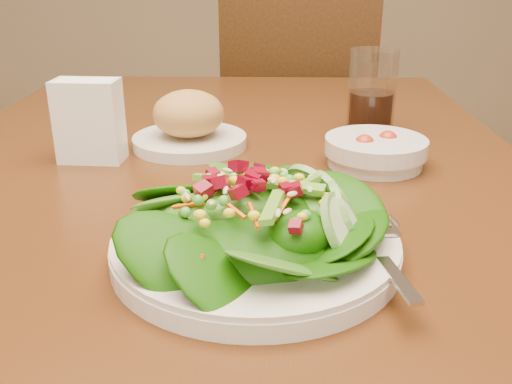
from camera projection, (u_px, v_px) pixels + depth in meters
The scene contains 7 objects.
dining_table at pixel (219, 245), 0.80m from camera, with size 0.90×1.40×0.75m.
chair_far at pixel (299, 148), 1.71m from camera, with size 0.48×0.49×0.94m.
salad_plate at pixel (266, 229), 0.55m from camera, with size 0.29×0.28×0.08m.
bread_plate at pixel (189, 124), 0.88m from camera, with size 0.18×0.18×0.09m.
tomato_bowl at pixel (375, 151), 0.80m from camera, with size 0.14×0.14×0.05m.
drinking_glass at pixel (372, 98), 0.94m from camera, with size 0.08×0.08×0.14m.
napkin_holder at pixel (89, 119), 0.81m from camera, with size 0.09×0.05×0.12m.
Camera 1 is at (0.07, -0.71, 1.02)m, focal length 40.00 mm.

